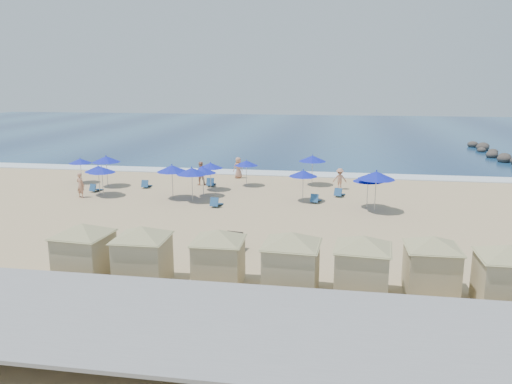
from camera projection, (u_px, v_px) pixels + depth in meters
ground at (217, 219)px, 29.99m from camera, size 160.00×160.00×0.00m
ocean at (296, 131)px, 82.94m from camera, size 160.00×80.00×0.06m
surf_line at (258, 173)px, 44.91m from camera, size 160.00×2.50×0.08m
seawall at (121, 307)px, 16.85m from camera, size 160.00×6.10×1.22m
rock_jetty at (509, 160)px, 50.05m from camera, size 2.56×26.66×0.96m
trash_bin at (232, 242)px, 24.36m from camera, size 0.98×0.98×0.85m
cabana_0 at (84, 244)px, 20.59m from camera, size 4.25×4.25×2.67m
cabana_1 at (142, 248)px, 20.15m from camera, size 4.27×4.27×2.68m
cabana_2 at (219, 250)px, 20.03m from camera, size 4.10×4.10×2.57m
cabana_3 at (291, 255)px, 19.18m from camera, size 4.37×4.37×2.75m
cabana_4 at (363, 258)px, 18.93m from camera, size 4.26×4.26×2.68m
cabana_5 at (432, 258)px, 19.14m from camera, size 4.14×4.14×2.59m
cabana_6 at (507, 268)px, 18.01m from camera, size 4.21×4.21×2.64m
umbrella_0 at (80, 161)px, 40.30m from camera, size 1.83×1.83×2.08m
umbrella_1 at (102, 170)px, 35.57m from camera, size 1.96×1.96×2.23m
umbrella_2 at (106, 159)px, 38.85m from camera, size 2.19×2.19×2.49m
umbrella_3 at (172, 168)px, 34.81m from camera, size 2.18×2.18×2.48m
umbrella_4 at (210, 165)px, 37.62m from camera, size 1.92×1.92×2.18m
umbrella_5 at (203, 170)px, 35.55m from camera, size 1.93×1.93×2.19m
umbrella_6 at (192, 171)px, 34.01m from camera, size 2.14×2.14×2.43m
umbrella_7 at (246, 163)px, 39.17m from camera, size 1.85×1.85×2.10m
umbrella_8 at (303, 173)px, 34.05m from camera, size 1.98×1.98×2.25m
umbrella_9 at (312, 158)px, 39.36m from camera, size 2.17×2.17×2.47m
umbrella_10 at (368, 178)px, 32.25m from camera, size 1.99×1.99×2.27m
umbrella_11 at (376, 175)px, 31.22m from camera, size 2.38×2.38×2.70m
umbrella_12 at (98, 169)px, 35.96m from camera, size 1.96×1.96×2.23m
beach_chair_0 at (95, 189)px, 37.43m from camera, size 0.70×1.21×0.63m
beach_chair_1 at (146, 185)px, 38.80m from camera, size 0.58×1.22×0.66m
beach_chair_2 at (211, 183)px, 39.34m from camera, size 0.72×1.37×0.73m
beach_chair_3 at (216, 203)px, 32.93m from camera, size 0.68×1.30×0.69m
beach_chair_4 at (315, 199)px, 34.02m from camera, size 0.77×1.29×0.67m
beach_chair_5 at (339, 193)px, 35.85m from camera, size 0.86×1.33×0.67m
beachgoer_0 at (81, 185)px, 35.39m from camera, size 0.75×0.61×1.79m
beachgoer_1 at (200, 173)px, 39.71m from camera, size 1.07×0.92×1.88m
beachgoer_2 at (340, 179)px, 38.11m from camera, size 1.07×0.63×1.62m
beachgoer_3 at (238, 168)px, 42.52m from camera, size 1.04×0.97×1.79m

